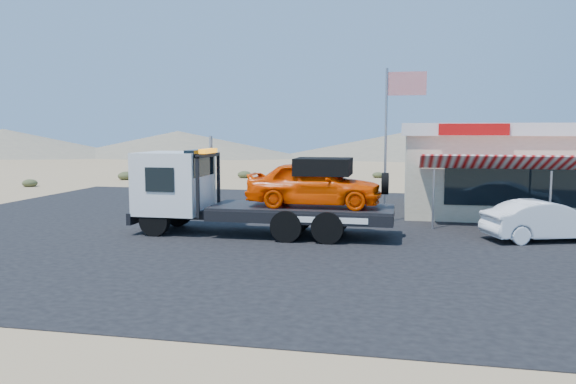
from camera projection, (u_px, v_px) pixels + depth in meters
name	position (u px, v px, depth m)	size (l,w,h in m)	color
ground	(238.00, 239.00, 18.79)	(120.00, 120.00, 0.00)	#A1845B
asphalt_lot	(311.00, 226.00, 21.31)	(32.00, 24.00, 0.02)	black
tow_truck	(255.00, 189.00, 19.49)	(8.90, 2.64, 2.97)	black
white_sedan	(546.00, 221.00, 18.44)	(1.40, 4.02, 1.32)	white
jerky_store	(519.00, 167.00, 25.21)	(10.40, 9.97, 3.90)	#C0B491
flagpole	(392.00, 127.00, 21.77)	(1.55, 0.10, 6.00)	#99999E
desert_scrub	(25.00, 192.00, 30.64)	(27.15, 36.01, 0.72)	#373B20
distant_hills	(287.00, 143.00, 74.22)	(126.00, 48.00, 4.20)	#726B59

